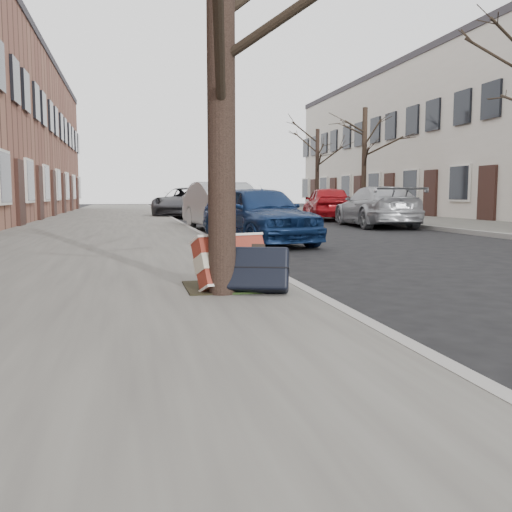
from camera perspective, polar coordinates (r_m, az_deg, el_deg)
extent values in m
plane|color=black|center=(5.44, 20.81, -5.44)|extent=(120.00, 120.00, 0.00)
cube|color=slate|center=(19.48, -14.76, 3.05)|extent=(5.00, 70.00, 0.12)
cube|color=#66655D|center=(22.24, 16.39, 3.37)|extent=(4.00, 70.00, 0.12)
cube|color=black|center=(5.80, -2.85, -3.06)|extent=(0.85, 0.85, 0.02)
cube|color=maroon|center=(5.61, -2.45, -0.62)|extent=(0.80, 0.60, 0.55)
cube|color=black|center=(5.41, 0.17, -1.32)|extent=(0.67, 0.51, 0.46)
imported|color=#0F234D|center=(12.18, 0.25, 4.20)|extent=(2.22, 3.95, 1.27)
imported|color=#A0A4A8|center=(16.69, -3.21, 4.98)|extent=(2.10, 4.47, 1.42)
imported|color=#37383C|center=(26.48, -6.95, 5.34)|extent=(3.80, 5.40, 1.37)
imported|color=#979A9E|center=(18.98, 11.95, 4.84)|extent=(2.25, 4.65, 1.31)
imported|color=maroon|center=(23.55, 7.10, 5.26)|extent=(2.34, 4.29, 1.38)
cylinder|color=black|center=(25.81, 10.76, 9.22)|extent=(0.22, 0.22, 4.70)
cylinder|color=black|center=(31.77, 6.14, 8.51)|extent=(0.22, 0.22, 4.48)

